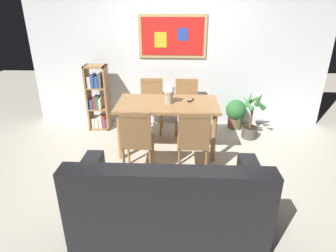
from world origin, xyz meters
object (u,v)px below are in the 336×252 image
(dining_chair_near_right, at_px, (193,138))
(bookshelf, at_px, (98,100))
(dining_chair_far_right, at_px, (186,102))
(flower_vase, at_px, (169,92))
(potted_palm, at_px, (251,120))
(leather_couch, at_px, (168,203))
(dining_table, at_px, (168,109))
(dining_chair_far_left, at_px, (151,101))
(potted_ivy, at_px, (236,113))
(dining_chair_near_left, at_px, (137,137))
(tv_remote, at_px, (191,100))

(dining_chair_near_right, bearing_deg, bookshelf, 137.41)
(dining_chair_far_right, bearing_deg, flower_vase, -111.00)
(bookshelf, xyz_separation_m, potted_palm, (2.62, -0.30, -0.21))
(leather_couch, relative_size, potted_palm, 2.20)
(leather_couch, bearing_deg, bookshelf, 118.52)
(dining_table, bearing_deg, leather_couch, -87.35)
(dining_chair_far_right, distance_m, flower_vase, 0.86)
(dining_chair_far_left, bearing_deg, dining_table, -66.49)
(dining_chair_far_right, height_order, potted_palm, dining_chair_far_right)
(dining_table, xyz_separation_m, dining_chair_near_right, (0.36, -0.72, -0.11))
(dining_chair_near_right, bearing_deg, flower_vase, 115.40)
(dining_chair_far_right, height_order, flower_vase, flower_vase)
(dining_chair_near_right, relative_size, flower_vase, 3.30)
(bookshelf, relative_size, potted_palm, 1.39)
(potted_ivy, bearing_deg, dining_chair_far_right, -168.61)
(dining_chair_far_left, xyz_separation_m, potted_palm, (1.68, -0.26, -0.22))
(dining_chair_far_right, bearing_deg, potted_palm, -12.95)
(leather_couch, bearing_deg, potted_ivy, 66.72)
(dining_chair_far_right, xyz_separation_m, potted_ivy, (0.90, 0.18, -0.25))
(dining_chair_near_left, relative_size, potted_palm, 1.11)
(tv_remote, bearing_deg, dining_chair_far_right, 94.58)
(potted_ivy, xyz_separation_m, tv_remote, (-0.85, -0.79, 0.48))
(dining_table, relative_size, potted_ivy, 2.68)
(dining_table, xyz_separation_m, dining_chair_far_left, (-0.31, 0.71, -0.11))
(dining_chair_near_right, xyz_separation_m, tv_remote, (-0.01, 0.82, 0.23))
(bookshelf, bearing_deg, dining_chair_far_left, -2.84)
(potted_palm, bearing_deg, potted_ivy, 112.34)
(potted_ivy, distance_m, tv_remote, 1.25)
(leather_couch, xyz_separation_m, flower_vase, (-0.06, 1.69, 0.60))
(dining_chair_far_right, relative_size, leather_couch, 0.51)
(potted_palm, xyz_separation_m, flower_vase, (-1.35, -0.47, 0.59))
(bookshelf, height_order, potted_ivy, bookshelf)
(dining_chair_far_left, bearing_deg, dining_chair_near_left, -91.67)
(dining_chair_far_right, bearing_deg, tv_remote, -85.42)
(dining_chair_far_left, xyz_separation_m, bookshelf, (-0.95, 0.05, -0.01))
(dining_chair_near_right, height_order, tv_remote, dining_chair_near_right)
(dining_chair_near_right, bearing_deg, dining_chair_near_left, -179.38)
(dining_table, xyz_separation_m, potted_ivy, (1.19, 0.88, -0.37))
(dining_chair_near_left, xyz_separation_m, tv_remote, (0.69, 0.83, 0.23))
(bookshelf, bearing_deg, leather_couch, -61.48)
(potted_palm, distance_m, flower_vase, 1.55)
(dining_chair_near_left, distance_m, tv_remote, 1.10)
(dining_chair_far_left, relative_size, tv_remote, 5.68)
(dining_chair_near_left, distance_m, potted_ivy, 2.25)
(dining_chair_near_right, bearing_deg, leather_couch, -105.81)
(dining_table, height_order, dining_chair_near_right, dining_chair_near_right)
(dining_chair_near_right, height_order, potted_ivy, dining_chair_near_right)
(dining_chair_near_left, bearing_deg, dining_table, 64.35)
(dining_chair_far_right, distance_m, dining_chair_far_left, 0.60)
(leather_couch, relative_size, bookshelf, 1.58)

